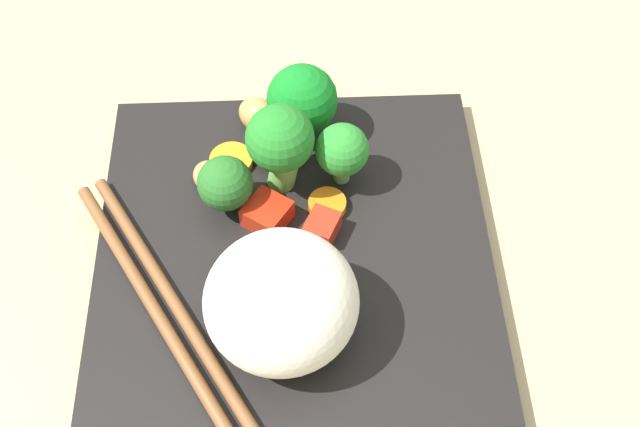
% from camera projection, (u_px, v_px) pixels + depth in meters
% --- Properties ---
extents(ground_plane, '(1.10, 1.10, 0.02)m').
position_uv_depth(ground_plane, '(297.00, 263.00, 0.55)').
color(ground_plane, tan).
extents(square_plate, '(0.28, 0.28, 0.02)m').
position_uv_depth(square_plate, '(296.00, 249.00, 0.54)').
color(square_plate, black).
rests_on(square_plate, ground_plane).
extents(rice_mound, '(0.11, 0.11, 0.07)m').
position_uv_depth(rice_mound, '(283.00, 301.00, 0.46)').
color(rice_mound, white).
rests_on(rice_mound, square_plate).
extents(broccoli_floret_0, '(0.05, 0.05, 0.06)m').
position_uv_depth(broccoli_floret_0, '(305.00, 100.00, 0.56)').
color(broccoli_floret_0, '#55A144').
rests_on(broccoli_floret_0, square_plate).
extents(broccoli_floret_1, '(0.05, 0.05, 0.07)m').
position_uv_depth(broccoli_floret_1, '(283.00, 142.00, 0.52)').
color(broccoli_floret_1, '#72BC51').
rests_on(broccoli_floret_1, square_plate).
extents(broccoli_floret_2, '(0.04, 0.04, 0.05)m').
position_uv_depth(broccoli_floret_2, '(228.00, 183.00, 0.53)').
color(broccoli_floret_2, '#54913B').
rests_on(broccoli_floret_2, square_plate).
extents(broccoli_floret_3, '(0.04, 0.04, 0.05)m').
position_uv_depth(broccoli_floret_3, '(345.00, 151.00, 0.54)').
color(broccoli_floret_3, '#5F9347').
rests_on(broccoli_floret_3, square_plate).
extents(carrot_slice_0, '(0.03, 0.03, 0.01)m').
position_uv_depth(carrot_slice_0, '(329.00, 205.00, 0.55)').
color(carrot_slice_0, orange).
rests_on(carrot_slice_0, square_plate).
extents(carrot_slice_1, '(0.04, 0.04, 0.01)m').
position_uv_depth(carrot_slice_1, '(234.00, 160.00, 0.57)').
color(carrot_slice_1, orange).
rests_on(carrot_slice_1, square_plate).
extents(carrot_slice_2, '(0.03, 0.03, 0.01)m').
position_uv_depth(carrot_slice_2, '(337.00, 152.00, 0.57)').
color(carrot_slice_2, orange).
rests_on(carrot_slice_2, square_plate).
extents(pepper_chunk_0, '(0.03, 0.03, 0.02)m').
position_uv_depth(pepper_chunk_0, '(324.00, 227.00, 0.53)').
color(pepper_chunk_0, red).
rests_on(pepper_chunk_0, square_plate).
extents(pepper_chunk_1, '(0.04, 0.04, 0.02)m').
position_uv_depth(pepper_chunk_1, '(269.00, 213.00, 0.54)').
color(pepper_chunk_1, red).
rests_on(pepper_chunk_1, square_plate).
extents(chicken_piece_0, '(0.04, 0.04, 0.03)m').
position_uv_depth(chicken_piece_0, '(262.00, 115.00, 0.58)').
color(chicken_piece_0, tan).
rests_on(chicken_piece_0, square_plate).
extents(chicken_piece_1, '(0.04, 0.04, 0.02)m').
position_uv_depth(chicken_piece_1, '(272.00, 154.00, 0.57)').
color(chicken_piece_1, '#B28647').
rests_on(chicken_piece_1, square_plate).
extents(chicken_piece_2, '(0.03, 0.03, 0.02)m').
position_uv_depth(chicken_piece_2, '(212.00, 176.00, 0.56)').
color(chicken_piece_2, tan).
rests_on(chicken_piece_2, square_plate).
extents(chopstick_pair, '(0.15, 0.22, 0.01)m').
position_uv_depth(chopstick_pair, '(174.00, 318.00, 0.49)').
color(chopstick_pair, brown).
rests_on(chopstick_pair, square_plate).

